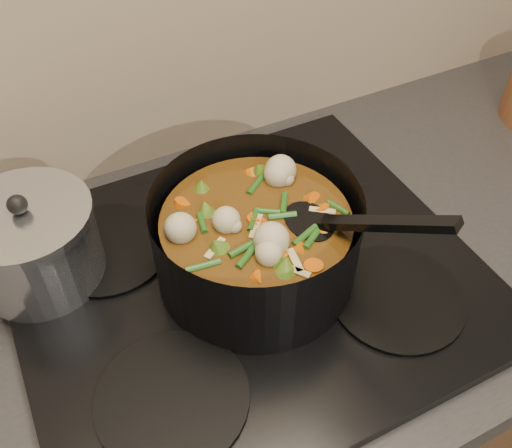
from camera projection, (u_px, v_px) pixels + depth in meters
name	position (u px, v px, depth m)	size (l,w,h in m)	color
counter	(250.00, 425.00, 1.13)	(2.64, 0.64, 0.91)	brown
stovetop	(247.00, 277.00, 0.80)	(0.62, 0.54, 0.03)	black
stockpot	(256.00, 240.00, 0.75)	(0.33, 0.36, 0.20)	black
saucepan	(33.00, 244.00, 0.75)	(0.18, 0.18, 0.14)	silver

